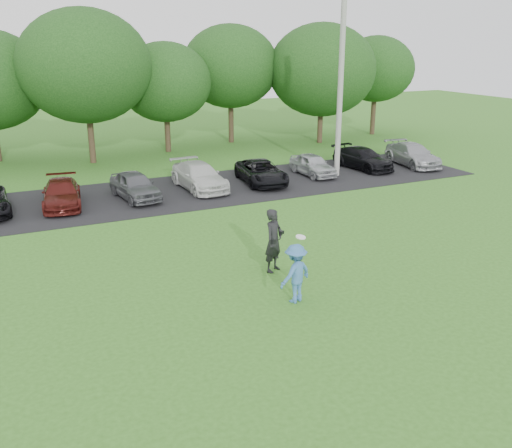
{
  "coord_description": "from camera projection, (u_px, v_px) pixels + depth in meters",
  "views": [
    {
      "loc": [
        -7.48,
        -12.26,
        7.05
      ],
      "look_at": [
        0.0,
        3.5,
        1.3
      ],
      "focal_mm": 40.0,
      "sensor_mm": 36.0,
      "label": 1
    }
  ],
  "objects": [
    {
      "name": "frisbee_player",
      "position": [
        296.0,
        273.0,
        15.7
      ],
      "size": [
        1.23,
        0.95,
        2.01
      ],
      "color": "teal",
      "rests_on": "ground"
    },
    {
      "name": "ground",
      "position": [
        310.0,
        304.0,
        15.77
      ],
      "size": [
        100.0,
        100.0,
        0.0
      ],
      "primitive_type": "plane",
      "color": "#33661D",
      "rests_on": "ground"
    },
    {
      "name": "parked_cars",
      "position": [
        170.0,
        180.0,
        26.76
      ],
      "size": [
        30.78,
        4.84,
        1.23
      ],
      "color": "silver",
      "rests_on": "parking_lot"
    },
    {
      "name": "utility_pole",
      "position": [
        340.0,
        88.0,
        28.9
      ],
      "size": [
        0.28,
        0.28,
        9.12
      ],
      "primitive_type": "cylinder",
      "color": "#999894",
      "rests_on": "ground"
    },
    {
      "name": "parking_lot",
      "position": [
        170.0,
        193.0,
        26.92
      ],
      "size": [
        32.0,
        6.5,
        0.03
      ],
      "primitive_type": "cube",
      "color": "black",
      "rests_on": "ground"
    },
    {
      "name": "camera_bystander",
      "position": [
        274.0,
        240.0,
        17.73
      ],
      "size": [
        0.88,
        0.8,
        2.02
      ],
      "color": "black",
      "rests_on": "ground"
    },
    {
      "name": "tree_row",
      "position": [
        142.0,
        74.0,
        34.38
      ],
      "size": [
        42.39,
        9.85,
        8.64
      ],
      "color": "#38281C",
      "rests_on": "ground"
    }
  ]
}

